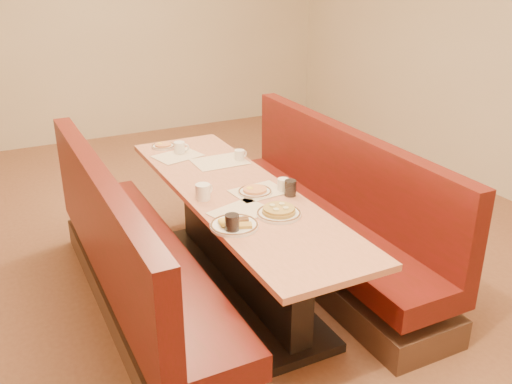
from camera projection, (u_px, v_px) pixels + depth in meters
name	position (u px, v px, depth m)	size (l,w,h in m)	color
ground	(238.00, 287.00, 4.08)	(8.00, 8.00, 0.00)	#9E6647
room_envelope	(234.00, 5.00, 3.33)	(6.04, 8.04, 2.82)	beige
diner_table	(238.00, 241.00, 3.94)	(0.70, 2.50, 0.75)	black
booth_left	(134.00, 267.00, 3.64)	(0.55, 2.50, 1.05)	#4C3326
booth_right	(327.00, 222.00, 4.24)	(0.55, 2.50, 1.05)	#4C3326
placemat_near_left	(241.00, 212.00, 3.48)	(0.35, 0.26, 0.00)	beige
placemat_near_right	(259.00, 192.00, 3.77)	(0.34, 0.26, 0.00)	beige
placemat_far_left	(178.00, 156.00, 4.42)	(0.34, 0.26, 0.00)	beige
placemat_far_right	(220.00, 162.00, 4.31)	(0.39, 0.29, 0.00)	beige
pancake_plate	(279.00, 212.00, 3.44)	(0.27, 0.27, 0.06)	white
eggs_plate	(234.00, 225.00, 3.29)	(0.28, 0.28, 0.06)	white
extra_plate_mid	(255.00, 191.00, 3.75)	(0.22, 0.22, 0.05)	white
extra_plate_far	(163.00, 146.00, 4.63)	(0.19, 0.19, 0.04)	white
coffee_mug_a	(284.00, 184.00, 3.79)	(0.11, 0.08, 0.08)	white
coffee_mug_b	(203.00, 191.00, 3.65)	(0.13, 0.10, 0.10)	white
coffee_mug_c	(240.00, 155.00, 4.33)	(0.11, 0.07, 0.08)	white
coffee_mug_d	(180.00, 147.00, 4.48)	(0.12, 0.09, 0.09)	white
soda_tumbler_near	(232.00, 224.00, 3.21)	(0.08, 0.08, 0.11)	black
soda_tumbler_mid	(290.00, 188.00, 3.70)	(0.08, 0.08, 0.11)	black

